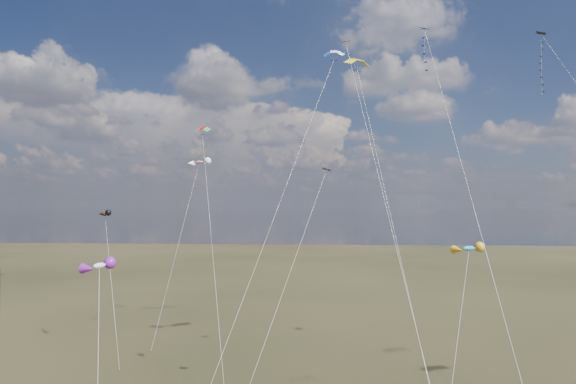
{
  "coord_description": "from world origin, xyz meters",
  "views": [
    {
      "loc": [
        3.78,
        -30.54,
        17.76
      ],
      "look_at": [
        0.0,
        18.0,
        19.0
      ],
      "focal_mm": 32.0,
      "sensor_mm": 36.0,
      "label": 1
    }
  ],
  "objects": [
    {
      "name": "parafoil_blue_white",
      "position": [
        4.37,
        25.34,
        34.33
      ],
      "size": [
        12.14,
        20.32,
        35.19
      ],
      "color": "blue",
      "rests_on": "ground"
    },
    {
      "name": "diamond_black_high",
      "position": [
        26.67,
        23.2,
        30.76
      ],
      "size": [
        6.18,
        30.29,
        36.12
      ],
      "color": "black",
      "rests_on": "ground"
    },
    {
      "name": "novelty_blue_yellow",
      "position": [
        14.45,
        9.43,
        14.4
      ],
      "size": [
        5.29,
        8.55,
        14.92
      ],
      "color": "#2483D2",
      "rests_on": "ground"
    },
    {
      "name": "diamond_black_mid",
      "position": [
        1.46,
        11.23,
        14.49
      ],
      "size": [
        7.67,
        9.69,
        21.01
      ],
      "color": "black",
      "rests_on": "ground"
    },
    {
      "name": "diamond_orange_center",
      "position": [
        7.24,
        7.07,
        20.84
      ],
      "size": [
        6.21,
        17.92,
        31.81
      ],
      "color": "#C42A01",
      "rests_on": "ground"
    },
    {
      "name": "parafoil_tricolor",
      "position": [
        -11.96,
        32.86,
        27.21
      ],
      "size": [
        8.71,
        22.84,
        28.03
      ],
      "color": "gold",
      "rests_on": "ground"
    },
    {
      "name": "diamond_navy_tall",
      "position": [
        13.35,
        17.48,
        30.05
      ],
      "size": [
        1.27,
        31.37,
        35.26
      ],
      "color": "#071749",
      "rests_on": "ground"
    },
    {
      "name": "novelty_redwhite_stripe",
      "position": [
        -15.71,
        45.58,
        24.17
      ],
      "size": [
        3.87,
        16.73,
        24.85
      ],
      "color": "red",
      "rests_on": "ground"
    },
    {
      "name": "novelty_white_purple",
      "position": [
        -11.7,
        3.27,
        13.59
      ],
      "size": [
        5.64,
        11.98,
        14.13
      ],
      "color": "white",
      "rests_on": "ground"
    },
    {
      "name": "parafoil_yellow",
      "position": [
        7.17,
        27.25,
        34.07
      ],
      "size": [
        6.21,
        25.06,
        34.91
      ],
      "color": "yellow",
      "rests_on": "ground"
    },
    {
      "name": "novelty_orange_black",
      "position": [
        -23.6,
        30.65,
        16.67
      ],
      "size": [
        6.44,
        8.93,
        17.18
      ],
      "color": "#E94400",
      "rests_on": "ground"
    }
  ]
}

